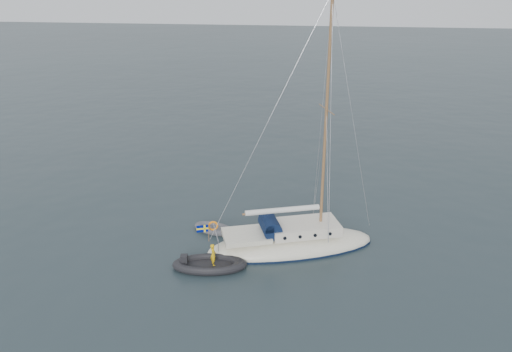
# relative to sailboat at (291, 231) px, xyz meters

# --- Properties ---
(ground) EXTENTS (300.00, 300.00, 0.00)m
(ground) POSITION_rel_sailboat_xyz_m (0.91, -0.68, -1.08)
(ground) COLOR black
(ground) RESTS_ON ground
(sailboat) EXTENTS (10.03, 3.00, 14.28)m
(sailboat) POSITION_rel_sailboat_xyz_m (0.00, 0.00, 0.00)
(sailboat) COLOR #EFE7CC
(sailboat) RESTS_ON ground
(dinghy) EXTENTS (2.66, 1.20, 0.38)m
(dinghy) POSITION_rel_sailboat_xyz_m (-4.76, 1.31, -0.91)
(dinghy) COLOR #525257
(dinghy) RESTS_ON ground
(rib) EXTENTS (3.94, 1.79, 1.42)m
(rib) POSITION_rel_sailboat_xyz_m (-4.03, -2.73, -0.85)
(rib) COLOR black
(rib) RESTS_ON ground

